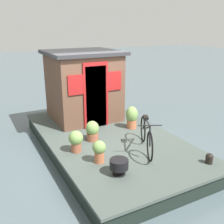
{
  "coord_description": "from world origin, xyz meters",
  "views": [
    {
      "loc": [
        -5.58,
        2.87,
        3.11
      ],
      "look_at": [
        -0.2,
        0.0,
        1.11
      ],
      "focal_mm": 42.29,
      "sensor_mm": 36.0,
      "label": 1
    }
  ],
  "objects_px": {
    "potted_plant_lavender": "(99,150)",
    "mooring_bollard": "(209,158)",
    "potted_plant_fern": "(132,117)",
    "charcoal_grill": "(119,165)",
    "bicycle": "(146,135)",
    "houseboat_cabin": "(83,85)",
    "potted_plant_succulent": "(76,140)",
    "potted_plant_thyme": "(92,131)"
  },
  "relations": [
    {
      "from": "potted_plant_lavender",
      "to": "mooring_bollard",
      "type": "relative_size",
      "value": 2.16
    },
    {
      "from": "potted_plant_fern",
      "to": "charcoal_grill",
      "type": "distance_m",
      "value": 2.44
    },
    {
      "from": "bicycle",
      "to": "mooring_bollard",
      "type": "distance_m",
      "value": 1.4
    },
    {
      "from": "potted_plant_lavender",
      "to": "charcoal_grill",
      "type": "bearing_deg",
      "value": -168.13
    },
    {
      "from": "houseboat_cabin",
      "to": "mooring_bollard",
      "type": "bearing_deg",
      "value": -163.05
    },
    {
      "from": "mooring_bollard",
      "to": "potted_plant_succulent",
      "type": "bearing_deg",
      "value": 51.25
    },
    {
      "from": "potted_plant_fern",
      "to": "potted_plant_succulent",
      "type": "bearing_deg",
      "value": 108.94
    },
    {
      "from": "charcoal_grill",
      "to": "potted_plant_succulent",
      "type": "bearing_deg",
      "value": 16.29
    },
    {
      "from": "potted_plant_lavender",
      "to": "charcoal_grill",
      "type": "distance_m",
      "value": 0.62
    },
    {
      "from": "potted_plant_fern",
      "to": "mooring_bollard",
      "type": "xyz_separation_m",
      "value": [
        -2.43,
        -0.36,
        -0.21
      ]
    },
    {
      "from": "potted_plant_lavender",
      "to": "potted_plant_succulent",
      "type": "xyz_separation_m",
      "value": [
        0.68,
        0.25,
        0.01
      ]
    },
    {
      "from": "houseboat_cabin",
      "to": "mooring_bollard",
      "type": "relative_size",
      "value": 9.28
    },
    {
      "from": "bicycle",
      "to": "charcoal_grill",
      "type": "relative_size",
      "value": 4.04
    },
    {
      "from": "charcoal_grill",
      "to": "mooring_bollard",
      "type": "xyz_separation_m",
      "value": [
        -0.5,
        -1.85,
        -0.1
      ]
    },
    {
      "from": "charcoal_grill",
      "to": "potted_plant_lavender",
      "type": "bearing_deg",
      "value": 11.87
    },
    {
      "from": "bicycle",
      "to": "potted_plant_thyme",
      "type": "xyz_separation_m",
      "value": [
        1.06,
        0.85,
        -0.1
      ]
    },
    {
      "from": "potted_plant_succulent",
      "to": "potted_plant_fern",
      "type": "bearing_deg",
      "value": -71.06
    },
    {
      "from": "bicycle",
      "to": "charcoal_grill",
      "type": "height_order",
      "value": "bicycle"
    },
    {
      "from": "houseboat_cabin",
      "to": "potted_plant_succulent",
      "type": "xyz_separation_m",
      "value": [
        -2.07,
        1.05,
        -0.74
      ]
    },
    {
      "from": "potted_plant_lavender",
      "to": "mooring_bollard",
      "type": "height_order",
      "value": "potted_plant_lavender"
    },
    {
      "from": "potted_plant_thyme",
      "to": "charcoal_grill",
      "type": "distance_m",
      "value": 1.69
    },
    {
      "from": "potted_plant_thyme",
      "to": "potted_plant_succulent",
      "type": "relative_size",
      "value": 1.01
    },
    {
      "from": "potted_plant_fern",
      "to": "charcoal_grill",
      "type": "relative_size",
      "value": 1.71
    },
    {
      "from": "potted_plant_thyme",
      "to": "potted_plant_lavender",
      "type": "relative_size",
      "value": 1.05
    },
    {
      "from": "houseboat_cabin",
      "to": "mooring_bollard",
      "type": "distance_m",
      "value": 4.13
    },
    {
      "from": "potted_plant_fern",
      "to": "potted_plant_lavender",
      "type": "xyz_separation_m",
      "value": [
        -1.32,
        1.62,
        -0.05
      ]
    },
    {
      "from": "mooring_bollard",
      "to": "charcoal_grill",
      "type": "bearing_deg",
      "value": 74.84
    },
    {
      "from": "potted_plant_fern",
      "to": "potted_plant_lavender",
      "type": "height_order",
      "value": "potted_plant_fern"
    },
    {
      "from": "bicycle",
      "to": "potted_plant_fern",
      "type": "relative_size",
      "value": 2.36
    },
    {
      "from": "charcoal_grill",
      "to": "bicycle",
      "type": "bearing_deg",
      "value": -59.51
    },
    {
      "from": "potted_plant_lavender",
      "to": "bicycle",
      "type": "bearing_deg",
      "value": -89.24
    },
    {
      "from": "houseboat_cabin",
      "to": "bicycle",
      "type": "height_order",
      "value": "houseboat_cabin"
    },
    {
      "from": "bicycle",
      "to": "potted_plant_lavender",
      "type": "bearing_deg",
      "value": 90.76
    },
    {
      "from": "mooring_bollard",
      "to": "potted_plant_fern",
      "type": "bearing_deg",
      "value": 8.38
    },
    {
      "from": "potted_plant_thyme",
      "to": "potted_plant_fern",
      "type": "distance_m",
      "value": 1.32
    },
    {
      "from": "potted_plant_fern",
      "to": "potted_plant_lavender",
      "type": "distance_m",
      "value": 2.09
    },
    {
      "from": "houseboat_cabin",
      "to": "potted_plant_thyme",
      "type": "relative_size",
      "value": 4.11
    },
    {
      "from": "bicycle",
      "to": "mooring_bollard",
      "type": "bearing_deg",
      "value": -144.54
    },
    {
      "from": "potted_plant_succulent",
      "to": "charcoal_grill",
      "type": "height_order",
      "value": "potted_plant_succulent"
    },
    {
      "from": "charcoal_grill",
      "to": "mooring_bollard",
      "type": "relative_size",
      "value": 1.63
    },
    {
      "from": "bicycle",
      "to": "houseboat_cabin",
      "type": "bearing_deg",
      "value": 7.84
    },
    {
      "from": "bicycle",
      "to": "potted_plant_fern",
      "type": "distance_m",
      "value": 1.38
    }
  ]
}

